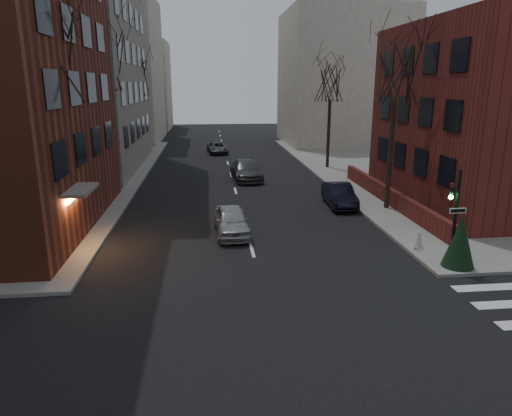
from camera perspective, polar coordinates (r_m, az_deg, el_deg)
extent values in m
cube|color=maroon|center=(32.52, 28.89, 10.06)|extent=(12.00, 14.00, 11.00)
cube|color=maroon|center=(29.78, 16.21, 1.54)|extent=(0.35, 16.00, 1.00)
cube|color=beige|center=(64.11, -18.61, 15.96)|extent=(14.00, 16.00, 18.00)
cube|color=beige|center=(60.17, 10.63, 15.61)|extent=(14.00, 14.00, 16.00)
cube|color=beige|center=(80.51, -14.48, 14.54)|extent=(10.00, 12.00, 14.00)
cylinder|color=black|center=(20.16, 23.64, -1.17)|extent=(0.14, 0.14, 4.00)
cylinder|color=black|center=(20.73, 23.08, -6.22)|extent=(0.44, 0.44, 0.20)
imported|color=black|center=(19.83, 23.27, 1.16)|extent=(0.16, 0.20, 1.00)
sphere|color=#19FF4C|center=(19.74, 23.18, 1.26)|extent=(0.18, 0.18, 0.18)
cube|color=white|center=(19.97, 23.91, -0.31)|extent=(0.70, 0.03, 0.22)
cylinder|color=#2D231C|center=(23.14, -23.37, 4.23)|extent=(0.28, 0.28, 6.65)
cylinder|color=#2D231C|center=(34.64, -17.72, 8.34)|extent=(0.28, 0.28, 7.00)
cylinder|color=#2D231C|center=(48.41, -14.47, 9.95)|extent=(0.28, 0.28, 6.30)
cylinder|color=#2D231C|center=(28.18, 16.42, 6.28)|extent=(0.28, 0.28, 6.30)
cylinder|color=#2D231C|center=(41.38, 9.06, 9.16)|extent=(0.28, 0.28, 5.95)
cylinder|color=black|center=(30.70, -17.97, 6.57)|extent=(0.12, 0.12, 6.00)
sphere|color=#FFA54C|center=(30.42, -18.46, 12.34)|extent=(0.36, 0.36, 0.36)
cylinder|color=black|center=(50.32, -13.46, 10.03)|extent=(0.12, 0.12, 6.00)
sphere|color=#FFA54C|center=(50.15, -13.68, 13.55)|extent=(0.36, 0.36, 0.36)
imported|color=black|center=(28.89, 10.36, 1.61)|extent=(1.67, 4.33, 1.41)
imported|color=#9F9FA4|center=(23.13, -3.08, -1.60)|extent=(1.87, 4.21, 1.41)
imported|color=#3B3C40|center=(36.45, -1.24, 4.78)|extent=(2.50, 5.40, 1.53)
imported|color=#3B3B40|center=(50.53, -4.85, 7.48)|extent=(2.41, 4.44, 1.18)
cube|color=white|center=(22.07, 19.36, -3.74)|extent=(0.43, 0.55, 0.79)
cone|color=black|center=(20.32, 24.15, -3.84)|extent=(1.37, 1.37, 2.16)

